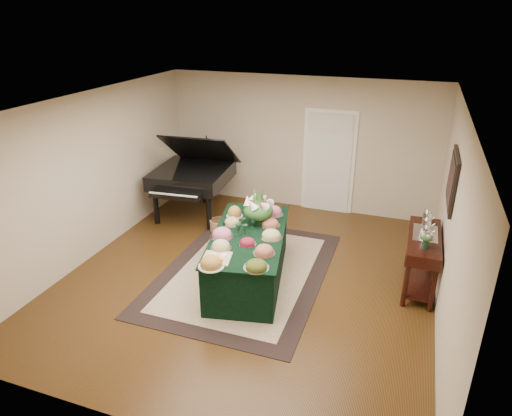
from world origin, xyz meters
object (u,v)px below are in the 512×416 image
(buffet_table, at_px, (249,257))
(grand_piano, at_px, (192,175))
(mahogany_sideboard, at_px, (423,248))
(floral_centerpiece, at_px, (258,207))

(buffet_table, distance_m, grand_piano, 2.73)
(buffet_table, distance_m, mahogany_sideboard, 2.58)
(floral_centerpiece, bearing_deg, buffet_table, -92.59)
(grand_piano, xyz_separation_m, mahogany_sideboard, (4.37, -1.27, -0.18))
(buffet_table, xyz_separation_m, grand_piano, (-1.89, 1.91, 0.46))
(buffet_table, height_order, mahogany_sideboard, mahogany_sideboard)
(buffet_table, xyz_separation_m, floral_centerpiece, (0.02, 0.39, 0.67))
(buffet_table, relative_size, mahogany_sideboard, 1.77)
(buffet_table, height_order, floral_centerpiece, floral_centerpiece)
(floral_centerpiece, xyz_separation_m, grand_piano, (-1.91, 1.52, -0.21))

